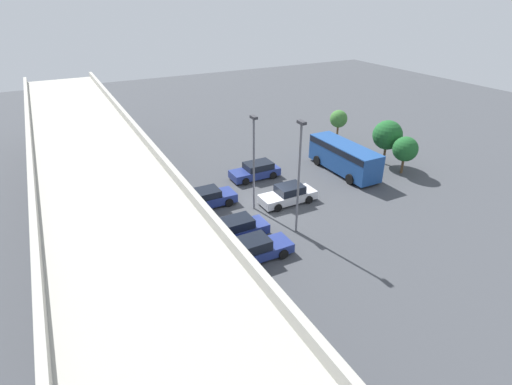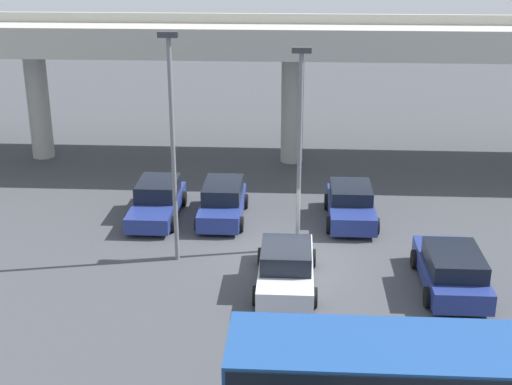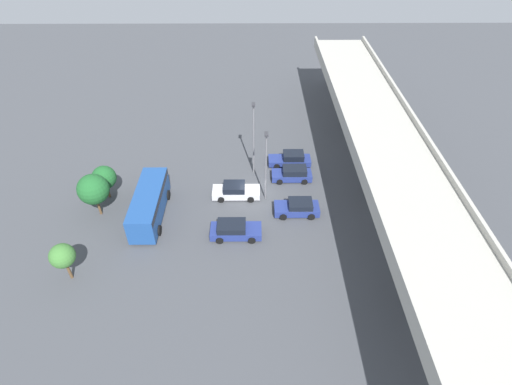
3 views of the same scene
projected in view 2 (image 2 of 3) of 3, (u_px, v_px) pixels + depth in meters
The scene contains 9 objects.
ground_plane at pixel (287, 264), 26.44m from camera, with size 116.33×116.33×0.00m, color #424449.
highway_overpass at pixel (293, 47), 36.26m from camera, with size 55.45×7.19×7.39m.
parked_car_0 at pixel (157, 201), 30.62m from camera, with size 2.06×4.78×1.54m.
parked_car_1 at pixel (223, 202), 30.44m from camera, with size 1.99×4.30×1.54m.
parked_car_2 at pixel (286, 267), 24.59m from camera, with size 2.12×4.85×1.54m.
parked_car_3 at pixel (351, 205), 30.20m from camera, with size 2.12×4.37×1.48m.
parked_car_4 at pixel (451, 269), 24.36m from camera, with size 2.19×4.69×1.50m.
lamp_post_near_aisle at pixel (300, 135), 26.10m from camera, with size 0.70×0.35×7.78m.
lamp_post_mid_lot at pixel (172, 133), 25.14m from camera, with size 0.70×0.35×8.44m.
Camera 2 is at (0.29, -23.96, 11.55)m, focal length 50.00 mm.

